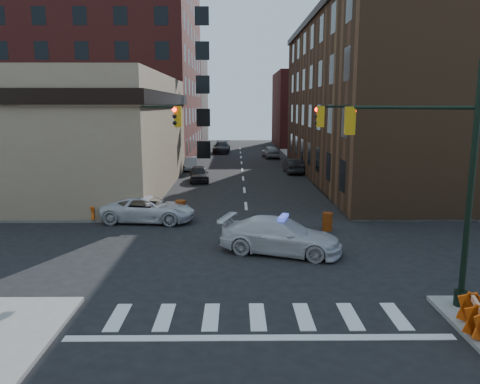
{
  "coord_description": "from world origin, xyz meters",
  "views": [
    {
      "loc": [
        -0.7,
        -20.89,
        6.74
      ],
      "look_at": [
        -0.47,
        3.41,
        2.2
      ],
      "focal_mm": 35.0,
      "sensor_mm": 36.0,
      "label": 1
    }
  ],
  "objects_px": {
    "police_car": "(281,236)",
    "barricade_se_a": "(475,315)",
    "pickup": "(148,209)",
    "parked_car_enear": "(293,166)",
    "barricade_nw_a": "(102,212)",
    "parked_car_wfar": "(190,164)",
    "barrel_bank": "(181,209)",
    "pedestrian_a": "(101,194)",
    "barrel_road": "(327,222)",
    "parked_car_wnear": "(199,174)",
    "pedestrian_b": "(97,205)"
  },
  "relations": [
    {
      "from": "parked_car_wfar",
      "to": "parked_car_enear",
      "type": "distance_m",
      "value": 10.81
    },
    {
      "from": "parked_car_wfar",
      "to": "barrel_bank",
      "type": "xyz_separation_m",
      "value": [
        1.49,
        -21.29,
        -0.1
      ]
    },
    {
      "from": "parked_car_wnear",
      "to": "barrel_bank",
      "type": "distance_m",
      "value": 13.83
    },
    {
      "from": "barrel_road",
      "to": "barrel_bank",
      "type": "xyz_separation_m",
      "value": [
        -8.29,
        2.83,
        0.06
      ]
    },
    {
      "from": "barrel_bank",
      "to": "police_car",
      "type": "bearing_deg",
      "value": -51.22
    },
    {
      "from": "parked_car_enear",
      "to": "parked_car_wfar",
      "type": "bearing_deg",
      "value": -15.37
    },
    {
      "from": "parked_car_wfar",
      "to": "barricade_nw_a",
      "type": "relative_size",
      "value": 3.49
    },
    {
      "from": "parked_car_wnear",
      "to": "barrel_bank",
      "type": "height_order",
      "value": "parked_car_wnear"
    },
    {
      "from": "barrel_road",
      "to": "barricade_nw_a",
      "type": "xyz_separation_m",
      "value": [
        -12.77,
        1.98,
        0.08
      ]
    },
    {
      "from": "parked_car_wfar",
      "to": "barricade_se_a",
      "type": "xyz_separation_m",
      "value": [
        11.9,
        -35.84,
        -0.05
      ]
    },
    {
      "from": "barricade_se_a",
      "to": "barricade_nw_a",
      "type": "height_order",
      "value": "barricade_se_a"
    },
    {
      "from": "parked_car_wnear",
      "to": "barrel_road",
      "type": "bearing_deg",
      "value": -69.32
    },
    {
      "from": "parked_car_wfar",
      "to": "pickup",
      "type": "bearing_deg",
      "value": -98.37
    },
    {
      "from": "parked_car_enear",
      "to": "barrel_road",
      "type": "distance_m",
      "value": 21.79
    },
    {
      "from": "barrel_bank",
      "to": "parked_car_wnear",
      "type": "bearing_deg",
      "value": 89.81
    },
    {
      "from": "pickup",
      "to": "parked_car_wfar",
      "type": "xyz_separation_m",
      "value": [
        0.3,
        22.04,
        -0.09
      ]
    },
    {
      "from": "pedestrian_a",
      "to": "barricade_nw_a",
      "type": "height_order",
      "value": "pedestrian_a"
    },
    {
      "from": "parked_car_wnear",
      "to": "barrel_bank",
      "type": "relative_size",
      "value": 3.68
    },
    {
      "from": "parked_car_wnear",
      "to": "parked_car_wfar",
      "type": "xyz_separation_m",
      "value": [
        -1.54,
        7.47,
        -0.04
      ]
    },
    {
      "from": "police_car",
      "to": "parked_car_enear",
      "type": "xyz_separation_m",
      "value": [
        3.68,
        25.64,
        -0.09
      ]
    },
    {
      "from": "barrel_road",
      "to": "police_car",
      "type": "bearing_deg",
      "value": -126.95
    },
    {
      "from": "pickup",
      "to": "pedestrian_b",
      "type": "bearing_deg",
      "value": 89.06
    },
    {
      "from": "barrel_road",
      "to": "barricade_se_a",
      "type": "height_order",
      "value": "barricade_se_a"
    },
    {
      "from": "barrel_road",
      "to": "parked_car_enear",
      "type": "bearing_deg",
      "value": 87.96
    },
    {
      "from": "police_car",
      "to": "pickup",
      "type": "xyz_separation_m",
      "value": [
        -7.17,
        5.95,
        -0.06
      ]
    },
    {
      "from": "barricade_se_a",
      "to": "parked_car_enear",
      "type": "bearing_deg",
      "value": 16.82
    },
    {
      "from": "barrel_bank",
      "to": "barricade_se_a",
      "type": "xyz_separation_m",
      "value": [
        10.41,
        -14.55,
        0.06
      ]
    },
    {
      "from": "parked_car_wfar",
      "to": "pedestrian_a",
      "type": "xyz_separation_m",
      "value": [
        -4.04,
        -18.45,
        0.3
      ]
    },
    {
      "from": "parked_car_enear",
      "to": "pedestrian_a",
      "type": "bearing_deg",
      "value": 44.97
    },
    {
      "from": "pedestrian_b",
      "to": "barrel_bank",
      "type": "distance_m",
      "value": 4.89
    },
    {
      "from": "barrel_road",
      "to": "parked_car_wnear",
      "type": "bearing_deg",
      "value": 116.33
    },
    {
      "from": "barrel_road",
      "to": "barricade_se_a",
      "type": "distance_m",
      "value": 11.91
    },
    {
      "from": "parked_car_wnear",
      "to": "barricade_nw_a",
      "type": "distance_m",
      "value": 15.36
    },
    {
      "from": "pedestrian_a",
      "to": "barrel_bank",
      "type": "height_order",
      "value": "pedestrian_a"
    },
    {
      "from": "parked_car_enear",
      "to": "pedestrian_b",
      "type": "xyz_separation_m",
      "value": [
        -13.92,
        -19.32,
        0.22
      ]
    },
    {
      "from": "barrel_road",
      "to": "barricade_nw_a",
      "type": "distance_m",
      "value": 12.92
    },
    {
      "from": "pickup",
      "to": "parked_car_wnear",
      "type": "xyz_separation_m",
      "value": [
        1.84,
        14.58,
        -0.05
      ]
    },
    {
      "from": "pedestrian_b",
      "to": "barrel_bank",
      "type": "relative_size",
      "value": 1.43
    },
    {
      "from": "police_car",
      "to": "barricade_se_a",
      "type": "bearing_deg",
      "value": -129.1
    },
    {
      "from": "parked_car_wfar",
      "to": "parked_car_enear",
      "type": "height_order",
      "value": "parked_car_enear"
    },
    {
      "from": "parked_car_enear",
      "to": "police_car",
      "type": "bearing_deg",
      "value": 78.99
    },
    {
      "from": "parked_car_wnear",
      "to": "pedestrian_a",
      "type": "xyz_separation_m",
      "value": [
        -5.58,
        -10.98,
        0.26
      ]
    },
    {
      "from": "parked_car_enear",
      "to": "pickup",
      "type": "bearing_deg",
      "value": 58.3
    },
    {
      "from": "parked_car_wnear",
      "to": "parked_car_enear",
      "type": "distance_m",
      "value": 10.37
    },
    {
      "from": "parked_car_wnear",
      "to": "parked_car_enear",
      "type": "relative_size",
      "value": 0.93
    },
    {
      "from": "pedestrian_a",
      "to": "pedestrian_b",
      "type": "distance_m",
      "value": 3.29
    },
    {
      "from": "pickup",
      "to": "parked_car_enear",
      "type": "distance_m",
      "value": 22.49
    },
    {
      "from": "barricade_se_a",
      "to": "barricade_nw_a",
      "type": "relative_size",
      "value": 1.08
    },
    {
      "from": "pickup",
      "to": "barricade_se_a",
      "type": "relative_size",
      "value": 4.36
    },
    {
      "from": "pickup",
      "to": "barricade_se_a",
      "type": "distance_m",
      "value": 18.42
    }
  ]
}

